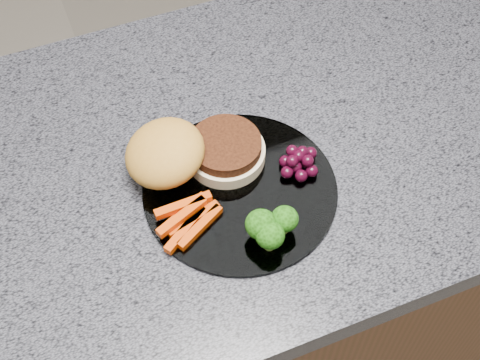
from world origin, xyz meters
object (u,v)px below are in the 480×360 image
object	(u,v)px
island_cabinet	(194,307)
grape_bunch	(299,161)
burger	(187,154)
plate	(240,190)

from	to	relation	value
island_cabinet	grape_bunch	xyz separation A→B (m)	(0.15, -0.07, 0.49)
grape_bunch	burger	bearing A→B (deg)	156.80
island_cabinet	burger	distance (m)	0.50
burger	plate	bearing A→B (deg)	-47.38
island_cabinet	burger	xyz separation A→B (m)	(0.02, -0.01, 0.50)
island_cabinet	plate	world-z (taller)	plate
burger	grape_bunch	xyz separation A→B (m)	(0.14, -0.06, -0.01)
island_cabinet	grape_bunch	size ratio (longest dim) A/B	19.70
plate	grape_bunch	xyz separation A→B (m)	(0.09, 0.00, 0.02)
burger	island_cabinet	bearing A→B (deg)	143.75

